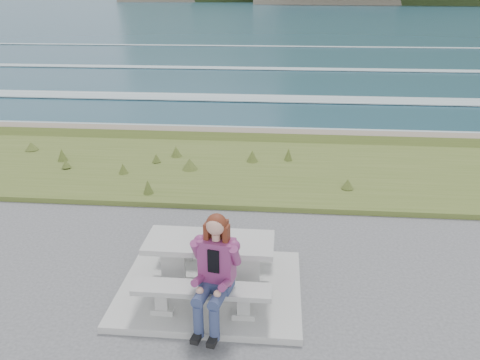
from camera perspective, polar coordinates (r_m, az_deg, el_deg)
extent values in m
cube|color=#A09F9A|center=(7.02, -3.59, -13.02)|extent=(2.60, 2.10, 0.10)
cube|color=#A09F9A|center=(7.06, -8.04, -12.09)|extent=(0.62, 0.12, 0.08)
cube|color=#A09F9A|center=(6.90, -8.17, -10.05)|extent=(0.34, 0.09, 0.51)
cube|color=#A09F9A|center=(6.75, -8.30, -7.93)|extent=(0.62, 0.12, 0.08)
cube|color=#A09F9A|center=(6.92, 0.93, -12.66)|extent=(0.62, 0.12, 0.08)
cube|color=#A09F9A|center=(6.75, 0.95, -10.59)|extent=(0.34, 0.09, 0.51)
cube|color=#A09F9A|center=(6.60, 0.96, -8.43)|extent=(0.62, 0.12, 0.08)
cube|color=#A09F9A|center=(6.62, -3.74, -7.60)|extent=(1.80, 0.75, 0.08)
cube|color=#A09F9A|center=(6.51, -9.44, -15.48)|extent=(0.30, 0.12, 0.08)
cube|color=#A09F9A|center=(6.42, -9.52, -14.41)|extent=(0.17, 0.09, 0.22)
cube|color=#A09F9A|center=(6.34, -9.61, -13.31)|extent=(0.30, 0.12, 0.08)
cube|color=#A09F9A|center=(6.35, 0.44, -16.21)|extent=(0.30, 0.12, 0.08)
cube|color=#A09F9A|center=(6.26, 0.44, -15.13)|extent=(0.17, 0.09, 0.22)
cube|color=#A09F9A|center=(6.17, 0.45, -14.02)|extent=(0.30, 0.12, 0.08)
cube|color=#A09F9A|center=(6.19, -4.68, -13.14)|extent=(1.80, 0.35, 0.07)
cube|color=#A09F9A|center=(7.64, -6.88, -9.20)|extent=(0.30, 0.12, 0.08)
cube|color=#A09F9A|center=(7.56, -6.93, -8.22)|extent=(0.17, 0.09, 0.22)
cube|color=#A09F9A|center=(7.49, -6.98, -7.23)|extent=(0.30, 0.12, 0.08)
cube|color=#A09F9A|center=(7.50, 1.34, -9.65)|extent=(0.30, 0.12, 0.08)
cube|color=#A09F9A|center=(7.43, 1.35, -8.66)|extent=(0.17, 0.09, 0.22)
cube|color=#A09F9A|center=(7.35, 1.36, -7.65)|extent=(0.30, 0.12, 0.08)
cube|color=#A09F9A|center=(7.36, -2.86, -6.95)|extent=(1.80, 0.35, 0.07)
cube|color=#465A21|center=(11.47, 0.12, 1.08)|extent=(160.00, 4.50, 0.22)
cube|color=#6D6552|center=(14.21, 1.16, 5.19)|extent=(160.00, 0.80, 2.20)
plane|color=#1E4456|center=(435.73, 5.41, 20.88)|extent=(1600.00, 1600.00, 0.00)
cube|color=silver|center=(20.55, 2.34, 5.36)|extent=(220.00, 3.00, 0.06)
cube|color=silver|center=(28.31, 3.20, 9.91)|extent=(220.00, 2.00, 0.06)
cube|color=silver|center=(40.12, 3.88, 13.40)|extent=(220.00, 1.40, 0.06)
cube|color=silver|center=(57.99, 4.39, 15.95)|extent=(220.00, 1.00, 0.06)
cube|color=navy|center=(6.06, -3.51, -15.44)|extent=(0.53, 0.81, 0.57)
cube|color=#802F65|center=(5.94, -2.82, -9.68)|extent=(0.48, 0.33, 0.56)
sphere|color=tan|center=(5.68, -2.97, -5.57)|extent=(0.24, 0.24, 0.24)
sphere|color=#532412|center=(5.70, -2.89, -5.37)|extent=(0.26, 0.26, 0.26)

